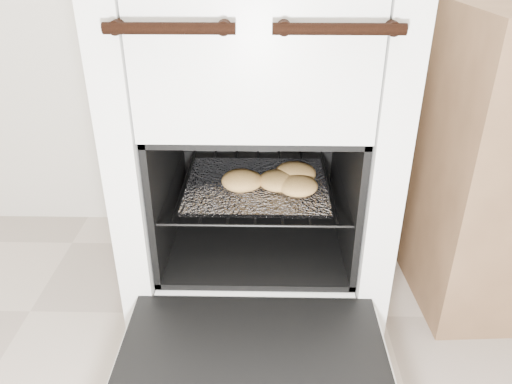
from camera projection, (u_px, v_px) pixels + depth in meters
The scene contains 5 objects.
stove at pixel (257, 148), 1.29m from camera, with size 0.61×0.68×0.94m.
oven_door at pixel (252, 375), 0.96m from camera, with size 0.55×0.43×0.04m.
oven_rack at pixel (257, 183), 1.27m from camera, with size 0.44×0.43×0.01m.
foil_sheet at pixel (256, 185), 1.25m from camera, with size 0.35×0.31×0.01m, color silver.
baked_rolls at pixel (273, 179), 1.21m from camera, with size 0.26×0.19×0.05m.
Camera 1 is at (-0.00, -0.03, 0.97)m, focal length 35.00 mm.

